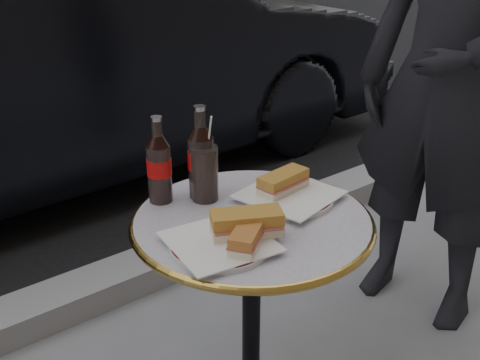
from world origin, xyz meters
TOP-DOWN VIEW (x-y plane):
  - curb at (0.00, 0.90)m, footprint 40.00×0.20m
  - bistro_table at (0.00, 0.00)m, footprint 0.62×0.62m
  - plate_left at (-0.15, -0.06)m, footprint 0.30×0.30m
  - plate_right at (0.15, 0.02)m, footprint 0.25×0.25m
  - sandwich_left_a at (-0.11, -0.12)m, footprint 0.14×0.13m
  - sandwich_left_b at (-0.08, -0.08)m, footprint 0.18×0.15m
  - sandwich_right at (0.15, 0.05)m, footprint 0.16×0.09m
  - cola_bottle_left at (-0.13, 0.23)m, footprint 0.08×0.08m
  - cola_bottle_right at (-0.03, 0.18)m, footprint 0.09×0.09m
  - cola_glass at (-0.03, 0.16)m, footprint 0.10×0.10m
  - parked_car at (0.47, 2.16)m, footprint 1.50×4.07m
  - pedestrian at (0.95, 0.09)m, footprint 0.56×0.73m

SIDE VIEW (x-z plane):
  - curb at x=0.00m, z-range -0.01..0.11m
  - bistro_table at x=0.00m, z-range 0.00..0.73m
  - parked_car at x=0.47m, z-range 0.00..1.33m
  - plate_left at x=-0.15m, z-range 0.73..0.75m
  - plate_right at x=0.15m, z-range 0.73..0.75m
  - sandwich_left_a at x=-0.11m, z-range 0.75..0.79m
  - sandwich_right at x=0.15m, z-range 0.75..0.80m
  - sandwich_left_b at x=-0.08m, z-range 0.75..0.80m
  - cola_glass at x=-0.03m, z-range 0.73..0.88m
  - cola_bottle_left at x=-0.13m, z-range 0.73..0.97m
  - cola_bottle_right at x=-0.03m, z-range 0.73..0.99m
  - pedestrian at x=0.95m, z-range 0.00..1.80m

